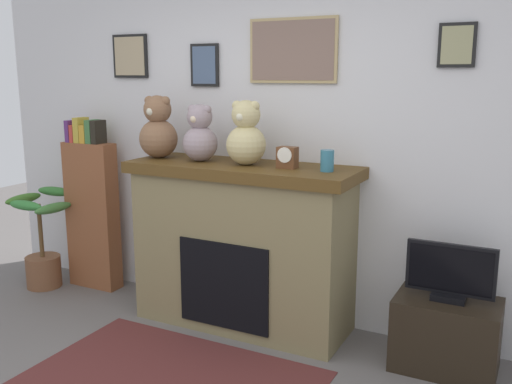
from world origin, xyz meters
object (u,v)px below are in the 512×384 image
fireplace (243,245)px  teddy_bear_grey (200,136)px  candle_jar (327,161)px  tv_stand (446,335)px  bookshelf (92,210)px  potted_plant (42,248)px  teddy_bear_tan (246,136)px  mantel_clock (287,157)px  teddy_bear_cream (158,130)px  television (450,274)px

fireplace → teddy_bear_grey: bearing=-176.9°
candle_jar → tv_stand: bearing=-0.1°
bookshelf → potted_plant: size_ratio=1.73×
teddy_bear_tan → candle_jar: bearing=0.1°
potted_plant → mantel_clock: mantel_clock is taller
fireplace → teddy_bear_cream: bearing=-178.5°
fireplace → teddy_bear_grey: (-0.33, -0.02, 0.77)m
mantel_clock → teddy_bear_grey: bearing=179.9°
potted_plant → teddy_bear_grey: (1.55, 0.12, 1.02)m
candle_jar → television: bearing=-0.2°
tv_stand → teddy_bear_tan: bearing=180.0°
bookshelf → teddy_bear_cream: 1.08m
television → teddy_bear_tan: teddy_bear_tan is taller
bookshelf → television: 2.93m
potted_plant → tv_stand: size_ratio=1.36×
potted_plant → teddy_bear_grey: 1.86m
television → bookshelf: bearing=178.0°
tv_stand → teddy_bear_cream: bearing=180.0°
candle_jar → mantel_clock: mantel_clock is taller
candle_jar → teddy_bear_grey: bearing=-180.0°
bookshelf → mantel_clock: bearing=-3.1°
television → mantel_clock: bearing=180.0°
bookshelf → potted_plant: bearing=-150.5°
potted_plant → teddy_bear_grey: size_ratio=2.06×
teddy_bear_cream → fireplace: bearing=1.5°
bookshelf → teddy_bear_tan: bearing=-3.7°
mantel_clock → teddy_bear_grey: 0.69m
potted_plant → television: size_ratio=1.60×
television → potted_plant: bearing=-178.0°
teddy_bear_cream → teddy_bear_grey: (0.37, 0.00, -0.03)m
teddy_bear_tan → mantel_clock: bearing=-0.2°
television → mantel_clock: 1.25m
fireplace → potted_plant: size_ratio=1.96×
potted_plant → teddy_bear_cream: bearing=5.7°
teddy_bear_grey → teddy_bear_tan: (0.37, -0.00, 0.02)m
mantel_clock → teddy_bear_tan: teddy_bear_tan is taller
teddy_bear_grey → fireplace: bearing=3.1°
tv_stand → mantel_clock: 1.49m
candle_jar → fireplace: bearing=178.4°
fireplace → tv_stand: bearing=-0.8°
television → teddy_bear_cream: 2.27m
bookshelf → teddy_bear_cream: (0.79, -0.10, 0.72)m
fireplace → candle_jar: size_ratio=11.87×
tv_stand → teddy_bear_tan: size_ratio=1.40×
fireplace → television: fireplace is taller
tv_stand → television: bearing=-90.0°
mantel_clock → teddy_bear_cream: teddy_bear_cream is taller
fireplace → teddy_bear_tan: (0.04, -0.02, 0.79)m
tv_stand → candle_jar: bearing=179.9°
candle_jar → teddy_bear_cream: teddy_bear_cream is taller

